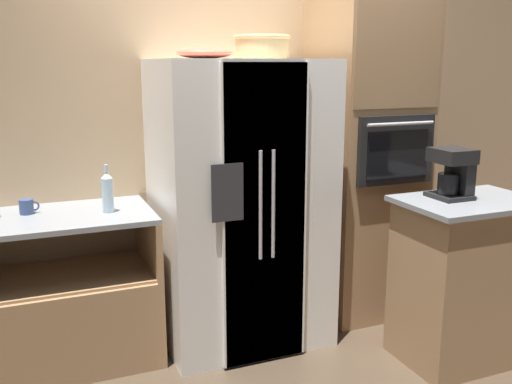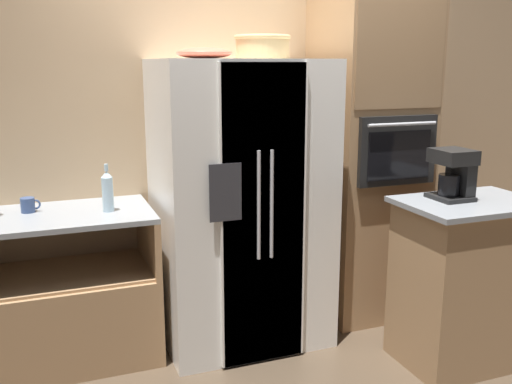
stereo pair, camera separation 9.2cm
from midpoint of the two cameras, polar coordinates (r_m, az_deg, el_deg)
ground_plane at (r=3.81m, az=1.57°, el=-14.02°), size 20.00×20.00×0.00m
wall_back at (r=3.87m, az=-1.10°, el=8.10°), size 12.00×0.06×2.80m
counter_left at (r=3.57m, az=-21.69°, el=-11.16°), size 1.47×0.64×0.89m
refrigerator at (r=3.51m, az=-0.82°, el=-1.18°), size 0.99×0.82×1.74m
wall_oven at (r=3.94m, az=11.86°, el=3.99°), size 0.66×0.70×2.26m
island_counter at (r=3.55m, az=20.86°, el=-8.39°), size 0.78×0.55×0.97m
wicker_basket at (r=3.45m, az=1.49°, el=14.38°), size 0.33×0.33×0.14m
fruit_bowl at (r=3.25m, az=-4.37°, el=13.70°), size 0.31×0.31×0.06m
bottle_short at (r=3.33m, az=-13.86°, el=0.11°), size 0.06×0.06×0.27m
mug at (r=3.46m, az=-21.12°, el=-1.23°), size 0.11×0.08×0.08m
coffee_maker at (r=3.39m, az=20.02°, el=1.87°), size 0.20×0.22×0.28m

